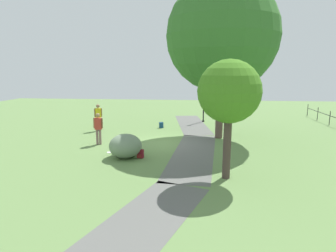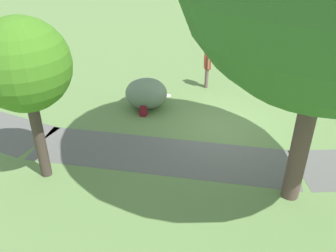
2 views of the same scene
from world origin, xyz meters
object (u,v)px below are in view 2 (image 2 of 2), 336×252
(woman_with_handbag, at_px, (290,57))
(backpack_by_boulder, at_px, (143,110))
(young_tree_near_path, at_px, (24,66))
(man_near_boulder, at_px, (207,64))
(lawn_boulder, at_px, (146,93))
(handbag_on_grass, at_px, (297,76))
(frisbee_on_grass, at_px, (168,96))

(woman_with_handbag, bearing_deg, backpack_by_boulder, 34.64)
(young_tree_near_path, relative_size, backpack_by_boulder, 10.98)
(backpack_by_boulder, bearing_deg, man_near_boulder, -129.08)
(lawn_boulder, bearing_deg, handbag_on_grass, -151.56)
(backpack_by_boulder, xyz_separation_m, frisbee_on_grass, (-0.71, -1.70, -0.18))
(lawn_boulder, distance_m, frisbee_on_grass, 1.35)
(backpack_by_boulder, height_order, frisbee_on_grass, backpack_by_boulder)
(woman_with_handbag, xyz_separation_m, frisbee_on_grass, (5.05, 2.28, -1.03))
(handbag_on_grass, height_order, backpack_by_boulder, backpack_by_boulder)
(lawn_boulder, bearing_deg, man_near_boulder, -137.33)
(man_near_boulder, xyz_separation_m, handbag_on_grass, (-4.02, -1.33, -0.87))
(man_near_boulder, relative_size, handbag_on_grass, 4.58)
(woman_with_handbag, relative_size, frisbee_on_grass, 7.23)
(handbag_on_grass, xyz_separation_m, backpack_by_boulder, (6.25, 4.08, 0.05))
(woman_with_handbag, height_order, man_near_boulder, woman_with_handbag)
(handbag_on_grass, distance_m, backpack_by_boulder, 7.46)
(lawn_boulder, xyz_separation_m, man_near_boulder, (-2.23, -2.06, 0.45))
(woman_with_handbag, height_order, frisbee_on_grass, woman_with_handbag)
(handbag_on_grass, bearing_deg, young_tree_near_path, 42.82)
(young_tree_near_path, xyz_separation_m, handbag_on_grass, (-8.40, -7.78, -3.08))
(man_near_boulder, distance_m, backpack_by_boulder, 3.64)
(man_near_boulder, bearing_deg, frisbee_on_grass, 34.61)
(handbag_on_grass, bearing_deg, lawn_boulder, 28.44)
(woman_with_handbag, distance_m, man_near_boulder, 3.73)
(woman_with_handbag, distance_m, frisbee_on_grass, 5.63)
(young_tree_near_path, height_order, woman_with_handbag, young_tree_near_path)
(lawn_boulder, relative_size, frisbee_on_grass, 7.46)
(handbag_on_grass, bearing_deg, woman_with_handbag, 11.30)
(backpack_by_boulder, distance_m, frisbee_on_grass, 1.85)
(man_near_boulder, bearing_deg, woman_with_handbag, -160.79)
(woman_with_handbag, bearing_deg, man_near_boulder, 19.21)
(woman_with_handbag, bearing_deg, handbag_on_grass, -168.70)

